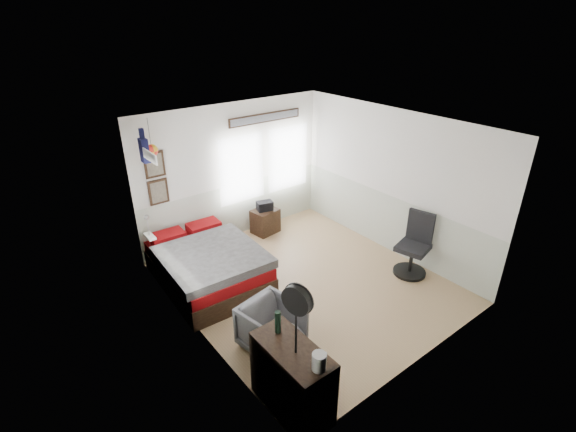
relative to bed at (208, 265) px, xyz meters
The scene contains 12 objects.
ground_plane 1.71m from the bed, 39.15° to the right, with size 4.00×4.50×0.01m, color tan.
room_shell 1.97m from the bed, 35.47° to the right, with size 4.02×4.52×2.71m.
wall_decor 1.99m from the bed, 77.69° to the left, with size 3.55×1.32×1.44m.
bed is the anchor object (origin of this frame).
dresser 2.89m from the bed, 98.77° to the right, with size 0.48×1.00×0.90m, color black.
armchair 1.91m from the bed, 91.36° to the right, with size 0.72×0.74×0.68m, color slate.
nightstand 2.00m from the bed, 26.22° to the left, with size 0.51×0.41×0.51m, color black.
task_chair 3.56m from the bed, 32.88° to the right, with size 0.61×0.61×1.13m.
kettle 3.33m from the bed, 97.14° to the right, with size 0.17×0.15×0.20m.
bottle 2.68m from the bed, 99.09° to the right, with size 0.07×0.07×0.28m, color black.
stand_fan 3.20m from the bed, 98.48° to the right, with size 0.18×0.34×0.86m.
black_bag 2.02m from the bed, 26.22° to the left, with size 0.32×0.20×0.19m, color black.
Camera 1 is at (-3.87, -4.46, 4.17)m, focal length 26.00 mm.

